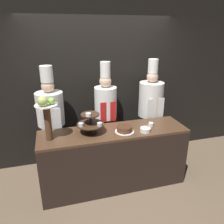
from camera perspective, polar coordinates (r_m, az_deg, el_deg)
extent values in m
plane|color=brown|center=(3.43, 1.89, -20.91)|extent=(14.00, 14.00, 0.00)
cube|color=black|center=(3.84, -3.34, 7.42)|extent=(10.00, 0.06, 2.80)
cube|color=black|center=(3.39, 0.47, -12.16)|extent=(2.14, 0.58, 0.88)
cube|color=#4C3321|center=(3.16, 0.49, -5.16)|extent=(2.14, 0.58, 0.03)
cylinder|color=#3D2819|center=(3.10, -5.55, -5.27)|extent=(0.17, 0.17, 0.02)
cylinder|color=#3D2819|center=(3.05, -5.64, -2.99)|extent=(0.04, 0.04, 0.29)
cylinder|color=#3D2819|center=(3.05, -5.63, -3.22)|extent=(0.38, 0.38, 0.02)
cylinder|color=#3D2819|center=(2.99, -5.73, -0.62)|extent=(0.26, 0.26, 0.02)
cylinder|color=silver|center=(2.98, -8.07, -3.29)|extent=(0.07, 0.07, 0.04)
cylinder|color=red|center=(2.98, -8.06, -3.41)|extent=(0.06, 0.06, 0.03)
cylinder|color=silver|center=(2.97, -3.27, -3.18)|extent=(0.07, 0.07, 0.04)
cylinder|color=beige|center=(2.98, -3.27, -3.30)|extent=(0.06, 0.06, 0.03)
cylinder|color=silver|center=(3.17, -5.60, -1.67)|extent=(0.07, 0.07, 0.04)
cylinder|color=gold|center=(3.17, -5.60, -1.78)|extent=(0.06, 0.06, 0.03)
cylinder|color=white|center=(2.91, -6.20, -0.68)|extent=(0.07, 0.07, 0.04)
cylinder|color=brown|center=(2.92, -16.37, -2.79)|extent=(0.09, 0.09, 0.47)
cylinder|color=white|center=(2.84, -16.86, 1.74)|extent=(0.29, 0.29, 0.01)
sphere|color=#84B742|center=(2.81, -15.53, 2.82)|extent=(0.09, 0.09, 0.09)
sphere|color=orange|center=(2.89, -17.52, 2.95)|extent=(0.08, 0.08, 0.08)
sphere|color=#ADC160|center=(2.76, -17.71, 2.69)|extent=(0.13, 0.13, 0.13)
cylinder|color=white|center=(3.12, 3.28, -5.10)|extent=(0.27, 0.27, 0.01)
cylinder|color=brown|center=(3.11, 3.29, -4.45)|extent=(0.22, 0.22, 0.07)
cylinder|color=#472819|center=(3.09, 3.31, -3.81)|extent=(0.21, 0.21, 0.01)
cylinder|color=white|center=(3.34, 10.14, -3.22)|extent=(0.07, 0.07, 0.06)
cylinder|color=white|center=(3.14, 8.69, -4.62)|extent=(0.15, 0.15, 0.06)
cylinder|color=#BCBCC1|center=(3.13, 9.45, -3.26)|extent=(0.05, 0.01, 0.11)
cube|color=#38332D|center=(3.74, -14.82, -9.35)|extent=(0.31, 0.17, 0.90)
cylinder|color=white|center=(3.45, -15.87, 0.84)|extent=(0.41, 0.41, 0.51)
cube|color=white|center=(3.31, -15.65, -1.93)|extent=(0.29, 0.01, 0.33)
sphere|color=#DBB28E|center=(3.36, -16.45, 6.49)|extent=(0.19, 0.19, 0.19)
cylinder|color=white|center=(3.32, -16.76, 9.50)|extent=(0.18, 0.18, 0.24)
cube|color=#38332D|center=(3.82, -1.57, -7.73)|extent=(0.27, 0.15, 0.92)
cylinder|color=white|center=(3.54, -1.68, 2.48)|extent=(0.36, 0.36, 0.51)
cube|color=red|center=(3.42, -0.97, 0.00)|extent=(0.25, 0.01, 0.33)
sphere|color=#DBB28E|center=(3.45, -1.74, 8.00)|extent=(0.19, 0.19, 0.19)
cylinder|color=white|center=(3.41, -1.78, 11.00)|extent=(0.16, 0.16, 0.24)
cube|color=#28282D|center=(4.08, 9.49, -6.50)|extent=(0.31, 0.17, 0.87)
cylinder|color=silver|center=(3.81, 10.13, 3.30)|extent=(0.42, 0.42, 0.59)
cube|color=white|center=(3.68, 11.32, 0.66)|extent=(0.29, 0.01, 0.38)
sphere|color=#DBB28E|center=(3.71, 10.51, 9.03)|extent=(0.19, 0.19, 0.19)
cylinder|color=white|center=(3.68, 10.69, 11.72)|extent=(0.16, 0.16, 0.23)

